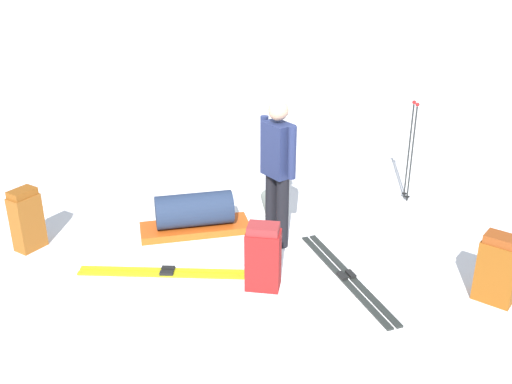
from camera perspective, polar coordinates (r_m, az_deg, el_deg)
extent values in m
plane|color=white|center=(6.85, 0.00, -5.37)|extent=(80.00, 80.00, 0.00)
cylinder|color=black|center=(6.84, 1.48, -1.41)|extent=(0.14, 0.14, 0.85)
cylinder|color=black|center=(6.70, 2.54, -1.99)|extent=(0.14, 0.14, 0.85)
cube|color=navy|center=(6.49, 2.10, 4.09)|extent=(0.40, 0.40, 0.60)
cylinder|color=navy|center=(6.66, 0.80, 4.89)|extent=(0.09, 0.09, 0.58)
cylinder|color=navy|center=(6.31, 3.47, 3.75)|extent=(0.09, 0.09, 0.58)
sphere|color=tan|center=(6.35, 2.16, 7.83)|extent=(0.22, 0.22, 0.22)
cube|color=#242825|center=(6.38, 9.05, -7.95)|extent=(1.70, 0.94, 0.02)
cube|color=black|center=(6.37, 9.07, -7.76)|extent=(0.15, 0.12, 0.03)
cube|color=#242825|center=(6.34, 8.25, -8.13)|extent=(1.70, 0.94, 0.02)
cube|color=black|center=(6.33, 8.27, -7.94)|extent=(0.15, 0.12, 0.03)
cube|color=#AFA714|center=(6.47, -8.40, -7.42)|extent=(0.23, 1.90, 0.02)
cube|color=black|center=(6.46, -8.41, -7.23)|extent=(0.07, 0.14, 0.03)
cube|color=#AFA714|center=(6.39, -8.56, -7.89)|extent=(0.23, 1.90, 0.02)
cube|color=black|center=(6.37, -8.57, -7.69)|extent=(0.07, 0.14, 0.03)
cube|color=brown|center=(7.18, -21.09, -2.75)|extent=(0.38, 0.33, 0.65)
cube|color=brown|center=(7.03, -21.52, -0.09)|extent=(0.34, 0.29, 0.08)
cube|color=maroon|center=(5.99, 0.69, -6.54)|extent=(0.25, 0.35, 0.62)
cube|color=maroon|center=(5.82, 0.71, -3.55)|extent=(0.23, 0.31, 0.08)
cube|color=brown|center=(6.24, 22.13, -7.14)|extent=(0.38, 0.43, 0.63)
cube|color=#8B3C15|center=(6.07, 22.63, -4.27)|extent=(0.35, 0.39, 0.08)
cylinder|color=black|center=(8.11, 14.42, 3.68)|extent=(0.02, 0.02, 1.30)
sphere|color=#A51919|center=(7.91, 14.93, 8.31)|extent=(0.05, 0.05, 0.05)
cylinder|color=black|center=(8.32, 14.02, -0.14)|extent=(0.07, 0.07, 0.01)
cylinder|color=black|center=(8.02, 14.71, 3.42)|extent=(0.02, 0.02, 1.30)
sphere|color=#A51919|center=(7.82, 15.22, 8.10)|extent=(0.05, 0.05, 0.05)
cylinder|color=black|center=(8.23, 14.29, -0.43)|extent=(0.07, 0.07, 0.01)
cube|color=#D64F15|center=(7.22, -5.86, -3.46)|extent=(0.87, 1.38, 0.09)
cylinder|color=#202D48|center=(7.11, -5.94, -1.70)|extent=(0.69, 0.99, 0.40)
cylinder|color=gray|center=(7.69, 1.35, -1.18)|extent=(0.58, 0.31, 0.18)
cylinder|color=#B1B1C0|center=(8.71, 6.76, 2.03)|extent=(0.07, 0.07, 0.26)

